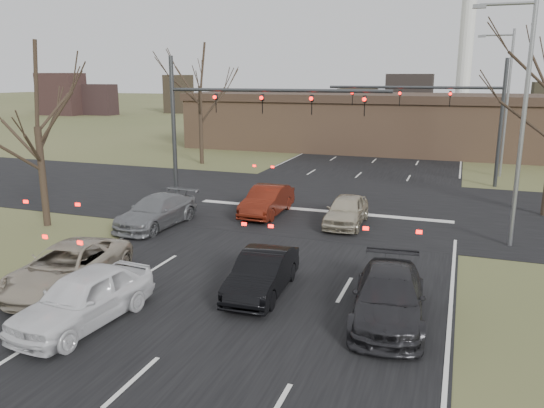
% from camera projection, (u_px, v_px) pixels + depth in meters
% --- Properties ---
extents(ground, '(360.00, 360.00, 0.00)m').
position_uv_depth(ground, '(209.00, 312.00, 15.96)').
color(ground, '#4C542D').
rests_on(ground, ground).
extents(road_main, '(14.00, 300.00, 0.02)m').
position_uv_depth(road_main, '(409.00, 129.00, 70.86)').
color(road_main, black).
rests_on(road_main, ground).
extents(road_cross, '(200.00, 14.00, 0.02)m').
position_uv_depth(road_cross, '(328.00, 203.00, 29.68)').
color(road_cross, black).
rests_on(road_cross, ground).
extents(building, '(42.40, 10.40, 5.30)m').
position_uv_depth(building, '(409.00, 123.00, 49.45)').
color(building, '#866248').
rests_on(building, ground).
extents(mast_arm_near, '(12.12, 0.24, 8.00)m').
position_uv_depth(mast_arm_near, '(227.00, 111.00, 28.38)').
color(mast_arm_near, '#383A3D').
rests_on(mast_arm_near, ground).
extents(mast_arm_far, '(11.12, 0.24, 8.00)m').
position_uv_depth(mast_arm_far, '(455.00, 107.00, 33.80)').
color(mast_arm_far, '#383A3D').
rests_on(mast_arm_far, ground).
extents(streetlight_right_near, '(2.34, 0.25, 10.00)m').
position_uv_depth(streetlight_right_near, '(519.00, 111.00, 20.90)').
color(streetlight_right_near, gray).
rests_on(streetlight_right_near, ground).
extents(streetlight_right_far, '(2.34, 0.25, 10.00)m').
position_uv_depth(streetlight_right_far, '(505.00, 96.00, 36.30)').
color(streetlight_right_far, gray).
rests_on(streetlight_right_far, ground).
extents(tree_left_near, '(5.10, 5.10, 8.50)m').
position_uv_depth(tree_left_near, '(33.00, 84.00, 23.67)').
color(tree_left_near, black).
rests_on(tree_left_near, ground).
extents(tree_left_far, '(5.70, 5.70, 9.50)m').
position_uv_depth(tree_left_far, '(199.00, 70.00, 41.37)').
color(tree_left_far, black).
rests_on(tree_left_far, ground).
extents(car_silver_suv, '(3.09, 5.53, 1.46)m').
position_uv_depth(car_silver_suv, '(68.00, 267.00, 17.59)').
color(car_silver_suv, '#B1A58F').
rests_on(car_silver_suv, ground).
extents(car_white_sedan, '(2.27, 4.76, 1.57)m').
position_uv_depth(car_white_sedan, '(84.00, 298.00, 15.04)').
color(car_white_sedan, white).
rests_on(car_white_sedan, ground).
extents(car_black_hatch, '(1.71, 4.29, 1.39)m').
position_uv_depth(car_black_hatch, '(262.00, 273.00, 17.18)').
color(car_black_hatch, black).
rests_on(car_black_hatch, ground).
extents(car_charcoal_sedan, '(2.46, 5.11, 1.43)m').
position_uv_depth(car_charcoal_sedan, '(389.00, 297.00, 15.26)').
color(car_charcoal_sedan, '#232326').
rests_on(car_charcoal_sedan, ground).
extents(car_grey_ahead, '(2.32, 5.08, 1.44)m').
position_uv_depth(car_grey_ahead, '(156.00, 211.00, 24.90)').
color(car_grey_ahead, slate).
rests_on(car_grey_ahead, ground).
extents(car_red_ahead, '(1.57, 4.47, 1.47)m').
position_uv_depth(car_red_ahead, '(267.00, 201.00, 26.97)').
color(car_red_ahead, '#54170C').
rests_on(car_red_ahead, ground).
extents(car_silver_ahead, '(1.76, 4.23, 1.43)m').
position_uv_depth(car_silver_ahead, '(346.00, 210.00, 25.12)').
color(car_silver_ahead, '#BEB49A').
rests_on(car_silver_ahead, ground).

